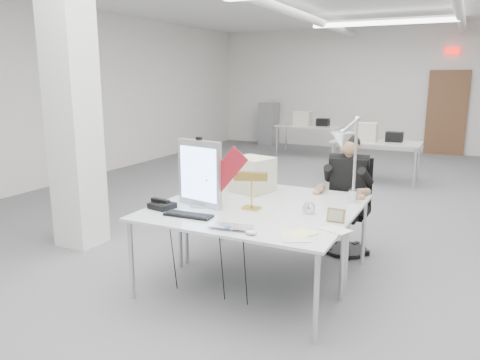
% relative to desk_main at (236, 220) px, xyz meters
% --- Properties ---
extents(room_shell, '(10.04, 14.04, 3.24)m').
position_rel_desk_main_xyz_m(room_shell, '(0.04, 2.63, 0.95)').
color(room_shell, '#5D5D5F').
rests_on(room_shell, ground).
extents(desk_main, '(1.80, 0.90, 0.02)m').
position_rel_desk_main_xyz_m(desk_main, '(0.00, 0.00, 0.00)').
color(desk_main, silver).
rests_on(desk_main, room_shell).
extents(desk_second, '(1.80, 0.90, 0.02)m').
position_rel_desk_main_xyz_m(desk_second, '(0.00, 0.90, 0.00)').
color(desk_second, silver).
rests_on(desk_second, room_shell).
extents(bg_desk_a, '(1.60, 0.80, 0.02)m').
position_rel_desk_main_xyz_m(bg_desk_a, '(0.20, 5.50, 0.00)').
color(bg_desk_a, silver).
rests_on(bg_desk_a, room_shell).
extents(bg_desk_b, '(1.60, 0.80, 0.02)m').
position_rel_desk_main_xyz_m(bg_desk_b, '(-1.80, 7.70, 0.00)').
color(bg_desk_b, silver).
rests_on(bg_desk_b, room_shell).
extents(filing_cabinet, '(0.45, 0.55, 1.20)m').
position_rel_desk_main_xyz_m(filing_cabinet, '(-3.50, 9.15, -0.14)').
color(filing_cabinet, gray).
rests_on(filing_cabinet, room_shell).
extents(office_chair, '(0.56, 0.56, 1.02)m').
position_rel_desk_main_xyz_m(office_chair, '(0.60, 1.56, -0.23)').
color(office_chair, black).
rests_on(office_chair, room_shell).
extents(seated_person, '(0.51, 0.61, 0.84)m').
position_rel_desk_main_xyz_m(seated_person, '(0.60, 1.51, 0.16)').
color(seated_person, black).
rests_on(seated_person, office_chair).
extents(monitor, '(0.50, 0.15, 0.62)m').
position_rel_desk_main_xyz_m(monitor, '(-0.48, 0.20, 0.32)').
color(monitor, '#B8B8BD').
rests_on(monitor, desk_main).
extents(pennant, '(0.42, 0.04, 0.45)m').
position_rel_desk_main_xyz_m(pennant, '(-0.18, 0.17, 0.39)').
color(pennant, maroon).
rests_on(pennant, monitor).
extents(keyboard, '(0.44, 0.17, 0.02)m').
position_rel_desk_main_xyz_m(keyboard, '(-0.40, -0.13, 0.02)').
color(keyboard, black).
rests_on(keyboard, desk_main).
extents(laptop, '(0.38, 0.27, 0.03)m').
position_rel_desk_main_xyz_m(laptop, '(0.09, -0.33, 0.03)').
color(laptop, '#B3B3B8').
rests_on(laptop, desk_main).
extents(mouse, '(0.11, 0.09, 0.04)m').
position_rel_desk_main_xyz_m(mouse, '(0.29, -0.34, 0.03)').
color(mouse, silver).
rests_on(mouse, desk_main).
extents(bankers_lamp, '(0.29, 0.20, 0.31)m').
position_rel_desk_main_xyz_m(bankers_lamp, '(-0.00, 0.32, 0.17)').
color(bankers_lamp, '#C58D3D').
rests_on(bankers_lamp, desk_main).
extents(desk_phone, '(0.24, 0.22, 0.05)m').
position_rel_desk_main_xyz_m(desk_phone, '(-0.75, -0.02, 0.04)').
color(desk_phone, black).
rests_on(desk_phone, desk_main).
extents(picture_frame_left, '(0.15, 0.04, 0.12)m').
position_rel_desk_main_xyz_m(picture_frame_left, '(-0.68, 0.27, 0.07)').
color(picture_frame_left, '#A88848').
rests_on(picture_frame_left, desk_main).
extents(picture_frame_right, '(0.15, 0.04, 0.12)m').
position_rel_desk_main_xyz_m(picture_frame_right, '(0.80, 0.26, 0.07)').
color(picture_frame_right, '#9B7243').
rests_on(picture_frame_right, desk_main).
extents(desk_clock, '(0.12, 0.05, 0.11)m').
position_rel_desk_main_xyz_m(desk_clock, '(0.52, 0.41, 0.06)').
color(desk_clock, '#B2B2B7').
rests_on(desk_clock, desk_main).
extents(paper_stack_a, '(0.32, 0.35, 0.01)m').
position_rel_desk_main_xyz_m(paper_stack_a, '(0.60, -0.23, 0.02)').
color(paper_stack_a, silver).
rests_on(paper_stack_a, desk_main).
extents(paper_stack_b, '(0.26, 0.29, 0.01)m').
position_rel_desk_main_xyz_m(paper_stack_b, '(0.63, -0.16, 0.02)').
color(paper_stack_b, '#FEF998').
rests_on(paper_stack_b, desk_main).
extents(paper_stack_c, '(0.26, 0.23, 0.01)m').
position_rel_desk_main_xyz_m(paper_stack_c, '(0.85, 0.06, 0.02)').
color(paper_stack_c, white).
rests_on(paper_stack_c, desk_main).
extents(beige_monitor, '(0.46, 0.45, 0.36)m').
position_rel_desk_main_xyz_m(beige_monitor, '(-0.28, 0.94, 0.19)').
color(beige_monitor, beige).
rests_on(beige_monitor, desk_second).
extents(architect_lamp, '(0.44, 0.67, 0.81)m').
position_rel_desk_main_xyz_m(architect_lamp, '(0.78, 0.72, 0.42)').
color(architect_lamp, silver).
rests_on(architect_lamp, desk_second).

